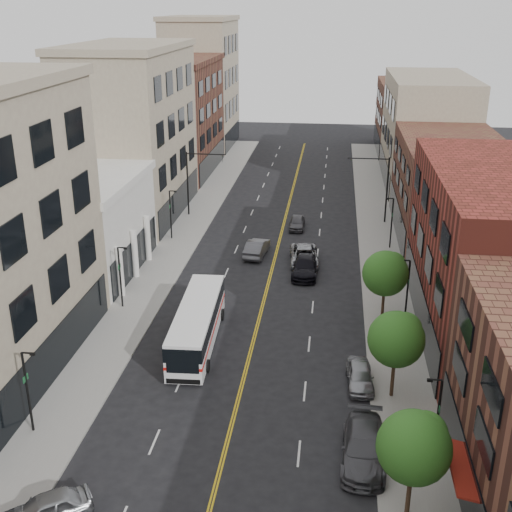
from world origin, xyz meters
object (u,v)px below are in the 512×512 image
at_px(city_bus, 197,322).
at_px(car_lane_behind, 257,248).
at_px(car_parked_mid, 364,447).
at_px(car_lane_b, 304,256).
at_px(car_parked_far, 360,376).
at_px(car_lane_c, 297,223).
at_px(car_lane_a, 305,266).
at_px(car_angle_a, 46,509).

xyz_separation_m(city_bus, car_lane_behind, (2.08, 17.51, -0.90)).
distance_m(car_parked_mid, car_lane_b, 27.60).
bearing_deg(car_parked_far, car_lane_c, 97.87).
xyz_separation_m(car_lane_behind, car_lane_a, (4.83, -4.10, -0.00)).
height_order(city_bus, car_lane_c, city_bus).
distance_m(car_parked_far, car_lane_a, 17.97).
distance_m(city_bus, car_lane_behind, 17.66).
height_order(car_parked_far, car_lane_b, car_lane_b).
bearing_deg(car_lane_c, car_lane_b, -82.22).
height_order(car_angle_a, car_lane_behind, car_lane_behind).
distance_m(city_bus, car_lane_a, 15.12).
bearing_deg(car_lane_c, city_bus, -101.50).
height_order(city_bus, car_lane_b, city_bus).
height_order(car_parked_far, car_lane_a, car_lane_a).
bearing_deg(car_lane_a, car_lane_c, 97.33).
xyz_separation_m(car_angle_a, car_lane_b, (10.22, 33.40, 0.05)).
bearing_deg(car_lane_a, car_parked_far, -75.50).
bearing_deg(car_lane_b, car_lane_a, -90.70).
xyz_separation_m(car_parked_mid, car_lane_behind, (-9.20, 28.76, -0.03)).
height_order(car_lane_behind, car_lane_c, car_lane_behind).
relative_size(city_bus, car_parked_mid, 2.01).
bearing_deg(car_parked_mid, car_parked_far, 92.60).
distance_m(car_parked_mid, car_lane_behind, 30.19).
xyz_separation_m(car_parked_far, car_lane_behind, (-9.20, 21.53, 0.10)).
relative_size(car_angle_a, car_lane_b, 0.76).
xyz_separation_m(car_parked_mid, car_parked_far, (0.00, 7.23, -0.13)).
xyz_separation_m(city_bus, car_angle_a, (-3.52, -17.43, -0.97)).
bearing_deg(car_parked_mid, city_bus, 137.69).
distance_m(car_lane_behind, car_lane_b, 4.87).
xyz_separation_m(car_parked_mid, car_lane_b, (-4.58, 27.21, -0.05)).
distance_m(car_parked_far, car_lane_c, 30.42).
distance_m(car_lane_b, car_lane_c, 9.95).
relative_size(city_bus, car_parked_far, 2.82).
bearing_deg(car_parked_mid, car_angle_a, -154.71).
relative_size(car_parked_far, car_lane_a, 0.75).
distance_m(city_bus, car_parked_mid, 15.95).
distance_m(city_bus, car_angle_a, 17.81).
distance_m(city_bus, car_lane_b, 17.34).
height_order(car_angle_a, car_lane_b, car_lane_b).
bearing_deg(car_angle_a, car_lane_a, 127.19).
bearing_deg(car_lane_b, car_lane_c, 92.01).
bearing_deg(car_parked_far, car_lane_b, 99.65).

